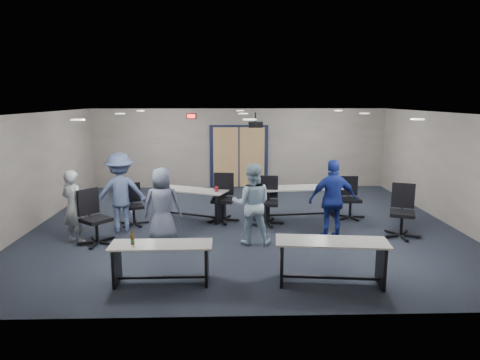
{
  "coord_description": "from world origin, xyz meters",
  "views": [
    {
      "loc": [
        -0.4,
        -10.08,
        3.04
      ],
      "look_at": [
        -0.1,
        -0.3,
        1.16
      ],
      "focal_mm": 32.0,
      "sensor_mm": 36.0,
      "label": 1
    }
  ],
  "objects_px": {
    "chair_loose_right": "(402,211)",
    "chair_back_a": "(134,205)",
    "table_front_left": "(161,256)",
    "table_back_left": "(191,199)",
    "table_front_right": "(331,254)",
    "table_back_right": "(301,197)",
    "person_lightblue": "(252,204)",
    "chair_loose_left": "(96,218)",
    "person_plaid": "(162,205)",
    "chair_back_c": "(267,201)",
    "person_back": "(120,193)",
    "chair_back_b": "(223,198)",
    "chair_back_d": "(351,198)",
    "person_navy": "(333,200)",
    "person_gray": "(73,207)"
  },
  "relations": [
    {
      "from": "chair_loose_right",
      "to": "chair_back_a",
      "type": "bearing_deg",
      "value": -169.26
    },
    {
      "from": "table_front_left",
      "to": "table_back_left",
      "type": "relative_size",
      "value": 0.84
    },
    {
      "from": "table_front_left",
      "to": "table_front_right",
      "type": "height_order",
      "value": "table_front_left"
    },
    {
      "from": "table_back_right",
      "to": "person_lightblue",
      "type": "xyz_separation_m",
      "value": [
        -1.36,
        -1.89,
        0.3
      ]
    },
    {
      "from": "chair_loose_left",
      "to": "person_plaid",
      "type": "xyz_separation_m",
      "value": [
        1.38,
        0.09,
        0.23
      ]
    },
    {
      "from": "chair_back_c",
      "to": "person_back",
      "type": "height_order",
      "value": "person_back"
    },
    {
      "from": "table_front_right",
      "to": "person_lightblue",
      "type": "bearing_deg",
      "value": 126.75
    },
    {
      "from": "chair_back_b",
      "to": "person_lightblue",
      "type": "height_order",
      "value": "person_lightblue"
    },
    {
      "from": "table_back_right",
      "to": "chair_loose_right",
      "type": "bearing_deg",
      "value": -45.06
    },
    {
      "from": "chair_loose_right",
      "to": "person_lightblue",
      "type": "relative_size",
      "value": 0.68
    },
    {
      "from": "table_back_left",
      "to": "chair_back_d",
      "type": "relative_size",
      "value": 1.87
    },
    {
      "from": "chair_back_b",
      "to": "person_lightblue",
      "type": "xyz_separation_m",
      "value": [
        0.63,
        -1.67,
        0.26
      ]
    },
    {
      "from": "table_back_right",
      "to": "chair_back_a",
      "type": "distance_m",
      "value": 4.17
    },
    {
      "from": "chair_back_d",
      "to": "person_navy",
      "type": "bearing_deg",
      "value": -117.1
    },
    {
      "from": "chair_loose_right",
      "to": "table_front_right",
      "type": "bearing_deg",
      "value": -111.25
    },
    {
      "from": "chair_back_d",
      "to": "table_front_left",
      "type": "bearing_deg",
      "value": -137.41
    },
    {
      "from": "chair_back_c",
      "to": "person_gray",
      "type": "height_order",
      "value": "person_gray"
    },
    {
      "from": "chair_back_b",
      "to": "table_back_left",
      "type": "bearing_deg",
      "value": 169.79
    },
    {
      "from": "table_front_left",
      "to": "table_front_right",
      "type": "relative_size",
      "value": 0.89
    },
    {
      "from": "table_front_right",
      "to": "chair_loose_right",
      "type": "xyz_separation_m",
      "value": [
        2.15,
        2.36,
        0.08
      ]
    },
    {
      "from": "table_front_right",
      "to": "table_back_left",
      "type": "height_order",
      "value": "table_back_left"
    },
    {
      "from": "table_back_left",
      "to": "table_back_right",
      "type": "bearing_deg",
      "value": 22.21
    },
    {
      "from": "chair_back_d",
      "to": "table_back_right",
      "type": "bearing_deg",
      "value": 178.98
    },
    {
      "from": "person_gray",
      "to": "person_plaid",
      "type": "bearing_deg",
      "value": -156.81
    },
    {
      "from": "table_front_left",
      "to": "person_back",
      "type": "relative_size",
      "value": 0.92
    },
    {
      "from": "table_front_right",
      "to": "chair_loose_right",
      "type": "height_order",
      "value": "chair_loose_right"
    },
    {
      "from": "table_front_left",
      "to": "table_back_right",
      "type": "bearing_deg",
      "value": 51.71
    },
    {
      "from": "table_back_right",
      "to": "chair_back_a",
      "type": "height_order",
      "value": "chair_back_a"
    },
    {
      "from": "table_front_left",
      "to": "person_lightblue",
      "type": "height_order",
      "value": "person_lightblue"
    },
    {
      "from": "chair_loose_right",
      "to": "person_navy",
      "type": "distance_m",
      "value": 1.61
    },
    {
      "from": "table_front_right",
      "to": "person_lightblue",
      "type": "distance_m",
      "value": 2.4
    },
    {
      "from": "table_front_left",
      "to": "person_back",
      "type": "xyz_separation_m",
      "value": [
        -1.35,
        2.88,
        0.45
      ]
    },
    {
      "from": "person_navy",
      "to": "chair_back_b",
      "type": "bearing_deg",
      "value": -33.49
    },
    {
      "from": "table_back_right",
      "to": "person_lightblue",
      "type": "bearing_deg",
      "value": -132.4
    },
    {
      "from": "table_back_right",
      "to": "chair_back_b",
      "type": "height_order",
      "value": "chair_back_b"
    },
    {
      "from": "chair_back_a",
      "to": "chair_back_c",
      "type": "distance_m",
      "value": 3.25
    },
    {
      "from": "chair_back_a",
      "to": "chair_back_c",
      "type": "height_order",
      "value": "chair_back_c"
    },
    {
      "from": "table_back_left",
      "to": "chair_back_a",
      "type": "bearing_deg",
      "value": -135.65
    },
    {
      "from": "table_front_right",
      "to": "person_back",
      "type": "bearing_deg",
      "value": 150.68
    },
    {
      "from": "person_back",
      "to": "chair_back_a",
      "type": "bearing_deg",
      "value": -125.79
    },
    {
      "from": "person_plaid",
      "to": "chair_back_b",
      "type": "bearing_deg",
      "value": -129.99
    },
    {
      "from": "chair_back_a",
      "to": "person_plaid",
      "type": "distance_m",
      "value": 1.61
    },
    {
      "from": "table_back_left",
      "to": "person_navy",
      "type": "bearing_deg",
      "value": -5.12
    },
    {
      "from": "table_front_right",
      "to": "chair_back_b",
      "type": "bearing_deg",
      "value": 122.6
    },
    {
      "from": "person_gray",
      "to": "person_lightblue",
      "type": "relative_size",
      "value": 0.92
    },
    {
      "from": "table_front_right",
      "to": "chair_back_a",
      "type": "distance_m",
      "value": 5.28
    },
    {
      "from": "table_front_left",
      "to": "person_gray",
      "type": "xyz_separation_m",
      "value": [
        -2.16,
        2.12,
        0.32
      ]
    },
    {
      "from": "table_front_right",
      "to": "person_navy",
      "type": "height_order",
      "value": "person_navy"
    },
    {
      "from": "person_lightblue",
      "to": "person_back",
      "type": "relative_size",
      "value": 0.94
    },
    {
      "from": "table_back_left",
      "to": "person_navy",
      "type": "xyz_separation_m",
      "value": [
        3.21,
        -1.74,
        0.35
      ]
    }
  ]
}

